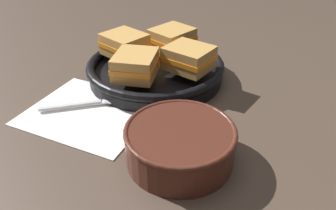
{
  "coord_description": "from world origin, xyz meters",
  "views": [
    {
      "loc": [
        0.24,
        -0.43,
        0.34
      ],
      "look_at": [
        0.05,
        0.01,
        0.03
      ],
      "focal_mm": 35.0,
      "sensor_mm": 36.0,
      "label": 1
    }
  ],
  "objects_px": {
    "sandwich_near_left": "(189,58)",
    "sandwich_far_left": "(125,44)",
    "soup_bowl": "(180,142)",
    "skillet": "(156,69)",
    "sandwich_far_right": "(136,65)",
    "spoon": "(103,101)",
    "sandwich_near_right": "(172,39)"
  },
  "relations": [
    {
      "from": "sandwich_near_left",
      "to": "sandwich_far_left",
      "type": "xyz_separation_m",
      "value": [
        -0.15,
        0.01,
        0.0
      ]
    },
    {
      "from": "sandwich_near_left",
      "to": "sandwich_far_left",
      "type": "bearing_deg",
      "value": 174.95
    },
    {
      "from": "soup_bowl",
      "to": "skillet",
      "type": "distance_m",
      "value": 0.27
    },
    {
      "from": "sandwich_far_right",
      "to": "skillet",
      "type": "bearing_deg",
      "value": 84.95
    },
    {
      "from": "spoon",
      "to": "soup_bowl",
      "type": "bearing_deg",
      "value": -61.46
    },
    {
      "from": "sandwich_near_left",
      "to": "spoon",
      "type": "bearing_deg",
      "value": -133.81
    },
    {
      "from": "spoon",
      "to": "sandwich_far_left",
      "type": "relative_size",
      "value": 1.32
    },
    {
      "from": "soup_bowl",
      "to": "sandwich_far_left",
      "type": "bearing_deg",
      "value": 133.23
    },
    {
      "from": "spoon",
      "to": "skillet",
      "type": "xyz_separation_m",
      "value": [
        0.05,
        0.14,
        0.01
      ]
    },
    {
      "from": "sandwich_near_right",
      "to": "sandwich_far_right",
      "type": "height_order",
      "value": "same"
    },
    {
      "from": "spoon",
      "to": "skillet",
      "type": "bearing_deg",
      "value": 34.1
    },
    {
      "from": "soup_bowl",
      "to": "sandwich_near_right",
      "type": "bearing_deg",
      "value": 113.97
    },
    {
      "from": "sandwich_near_right",
      "to": "sandwich_far_right",
      "type": "xyz_separation_m",
      "value": [
        -0.01,
        -0.15,
        0.0
      ]
    },
    {
      "from": "skillet",
      "to": "sandwich_far_right",
      "type": "xyz_separation_m",
      "value": [
        -0.01,
        -0.08,
        0.04
      ]
    },
    {
      "from": "sandwich_near_left",
      "to": "sandwich_far_left",
      "type": "distance_m",
      "value": 0.15
    },
    {
      "from": "soup_bowl",
      "to": "spoon",
      "type": "height_order",
      "value": "soup_bowl"
    },
    {
      "from": "spoon",
      "to": "sandwich_far_right",
      "type": "relative_size",
      "value": 1.41
    },
    {
      "from": "skillet",
      "to": "soup_bowl",
      "type": "bearing_deg",
      "value": -57.92
    },
    {
      "from": "sandwich_far_right",
      "to": "spoon",
      "type": "bearing_deg",
      "value": -124.46
    },
    {
      "from": "sandwich_far_left",
      "to": "sandwich_far_right",
      "type": "xyz_separation_m",
      "value": [
        0.07,
        -0.08,
        0.0
      ]
    },
    {
      "from": "soup_bowl",
      "to": "spoon",
      "type": "xyz_separation_m",
      "value": [
        -0.19,
        0.09,
        -0.02
      ]
    },
    {
      "from": "spoon",
      "to": "sandwich_near_left",
      "type": "height_order",
      "value": "sandwich_near_left"
    },
    {
      "from": "soup_bowl",
      "to": "sandwich_near_right",
      "type": "height_order",
      "value": "sandwich_near_right"
    },
    {
      "from": "spoon",
      "to": "sandwich_near_left",
      "type": "bearing_deg",
      "value": 9.64
    },
    {
      "from": "sandwich_near_right",
      "to": "sandwich_far_left",
      "type": "relative_size",
      "value": 1.01
    },
    {
      "from": "sandwich_near_right",
      "to": "spoon",
      "type": "bearing_deg",
      "value": -104.4
    },
    {
      "from": "sandwich_near_right",
      "to": "sandwich_near_left",
      "type": "bearing_deg",
      "value": -50.05
    },
    {
      "from": "soup_bowl",
      "to": "sandwich_far_right",
      "type": "height_order",
      "value": "sandwich_far_right"
    },
    {
      "from": "skillet",
      "to": "sandwich_far_left",
      "type": "bearing_deg",
      "value": 174.95
    },
    {
      "from": "sandwich_near_right",
      "to": "sandwich_far_left",
      "type": "xyz_separation_m",
      "value": [
        -0.08,
        -0.07,
        0.0
      ]
    },
    {
      "from": "soup_bowl",
      "to": "sandwich_near_left",
      "type": "height_order",
      "value": "sandwich_near_left"
    },
    {
      "from": "sandwich_near_left",
      "to": "sandwich_far_left",
      "type": "relative_size",
      "value": 0.95
    }
  ]
}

